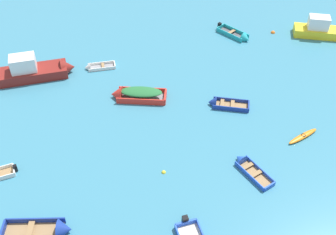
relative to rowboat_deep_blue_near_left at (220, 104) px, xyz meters
name	(u,v)px	position (x,y,z in m)	size (l,w,h in m)	color
rowboat_deep_blue_near_left	(220,104)	(0.00, 0.00, 0.00)	(3.50, 2.36, 1.07)	#99754C
motor_launch_maroon_cluster_outer	(37,70)	(-14.38, 7.84, 0.54)	(6.67, 2.12, 2.64)	maroon
rowboat_red_near_camera	(133,94)	(-6.79, 2.74, 0.23)	(4.86, 2.92, 1.47)	gray
motor_launch_yellow_back_row_right	(327,30)	(14.08, 7.70, 0.49)	(6.36, 4.04, 2.40)	yellow
rowboat_deep_blue_near_right	(50,230)	(-14.03, -8.73, 0.05)	(4.37, 2.24, 1.27)	#99754C
rowboat_turquoise_far_back	(239,36)	(5.43, 9.58, 0.02)	(2.89, 3.76, 1.11)	#4C4C51
rowboat_blue_back_row_left	(246,165)	(-0.53, -6.75, -0.02)	(2.07, 3.48, 0.97)	#99754C
kayak_orange_distant_center	(303,136)	(4.76, -5.08, -0.05)	(2.89, 1.38, 0.28)	orange
rowboat_white_midfield_left	(94,67)	(-9.48, 7.84, -0.04)	(2.85, 1.11, 0.90)	gray
mooring_buoy_near_foreground	(273,33)	(9.22, 9.64, -0.19)	(0.45, 0.45, 0.45)	orange
mooring_buoy_trailing	(164,172)	(-6.25, -5.82, -0.19)	(0.30, 0.30, 0.30)	yellow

